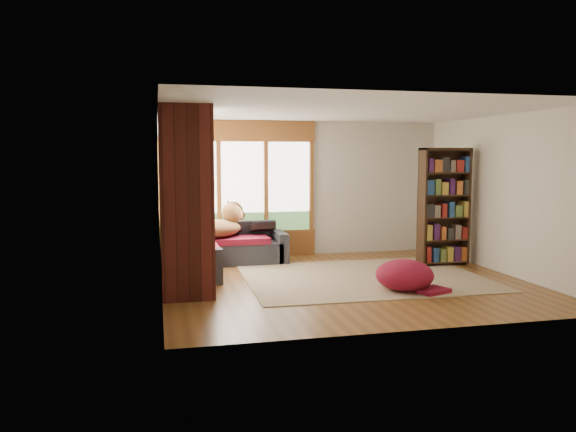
{
  "coord_description": "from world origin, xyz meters",
  "views": [
    {
      "loc": [
        -2.79,
        -8.05,
        1.91
      ],
      "look_at": [
        -0.7,
        0.83,
        0.95
      ],
      "focal_mm": 35.0,
      "sensor_mm": 36.0,
      "label": 1
    }
  ],
  "objects": [
    {
      "name": "wall_left",
      "position": [
        -2.75,
        0.0,
        1.3
      ],
      "size": [
        0.04,
        5.0,
        2.6
      ],
      "primitive_type": "cube",
      "color": "silver",
      "rests_on": "ground"
    },
    {
      "name": "brick_chimney",
      "position": [
        -2.4,
        -0.35,
        1.3
      ],
      "size": [
        0.7,
        0.7,
        2.6
      ],
      "primitive_type": "cube",
      "color": "#471914",
      "rests_on": "ground"
    },
    {
      "name": "wall_front",
      "position": [
        0.0,
        -2.5,
        1.3
      ],
      "size": [
        5.5,
        0.04,
        2.6
      ],
      "primitive_type": "cube",
      "color": "silver",
      "rests_on": "ground"
    },
    {
      "name": "bookshelf",
      "position": [
        2.14,
        0.9,
        1.04
      ],
      "size": [
        0.89,
        0.3,
        2.07
      ],
      "color": "#341F11",
      "rests_on": "ground"
    },
    {
      "name": "sectional_sofa",
      "position": [
        -1.95,
        1.7,
        0.3
      ],
      "size": [
        2.2,
        2.2,
        0.8
      ],
      "rotation": [
        0.0,
        0.0,
        0.01
      ],
      "color": "#25272F",
      "rests_on": "ground"
    },
    {
      "name": "windows_left",
      "position": [
        -2.72,
        1.2,
        1.35
      ],
      "size": [
        0.1,
        2.62,
        1.9
      ],
      "color": "#935625",
      "rests_on": "wall_left"
    },
    {
      "name": "area_rug",
      "position": [
        0.38,
        0.2,
        0.01
      ],
      "size": [
        3.78,
        2.92,
        0.01
      ],
      "primitive_type": "cube",
      "rotation": [
        0.0,
        0.0,
        -0.02
      ],
      "color": "beige",
      "rests_on": "ground"
    },
    {
      "name": "wall_back",
      "position": [
        0.0,
        2.5,
        1.3
      ],
      "size": [
        5.5,
        0.04,
        2.6
      ],
      "primitive_type": "cube",
      "color": "silver",
      "rests_on": "ground"
    },
    {
      "name": "throw_pillows",
      "position": [
        -1.86,
        1.75,
        0.76
      ],
      "size": [
        1.98,
        1.68,
        0.45
      ],
      "color": "black",
      "rests_on": "sectional_sofa"
    },
    {
      "name": "roller_blind",
      "position": [
        -2.69,
        2.03,
        1.75
      ],
      "size": [
        0.03,
        0.72,
        0.9
      ],
      "primitive_type": "cube",
      "color": "#7C9761",
      "rests_on": "wall_left"
    },
    {
      "name": "ceiling",
      "position": [
        0.0,
        0.0,
        2.6
      ],
      "size": [
        5.5,
        5.5,
        0.0
      ],
      "primitive_type": "plane",
      "color": "white"
    },
    {
      "name": "wall_right",
      "position": [
        2.75,
        0.0,
        1.3
      ],
      "size": [
        0.04,
        5.0,
        2.6
      ],
      "primitive_type": "cube",
      "color": "silver",
      "rests_on": "ground"
    },
    {
      "name": "floor",
      "position": [
        0.0,
        0.0,
        0.0
      ],
      "size": [
        5.5,
        5.5,
        0.0
      ],
      "primitive_type": "plane",
      "color": "brown",
      "rests_on": "ground"
    },
    {
      "name": "dog_tan",
      "position": [
        -1.71,
        1.86,
        0.82
      ],
      "size": [
        1.12,
        0.9,
        0.55
      ],
      "rotation": [
        0.0,
        0.0,
        0.34
      ],
      "color": "brown",
      "rests_on": "sectional_sofa"
    },
    {
      "name": "pouf",
      "position": [
        0.65,
        -0.73,
        0.24
      ],
      "size": [
        0.89,
        0.89,
        0.45
      ],
      "primitive_type": "ellipsoid",
      "rotation": [
        0.0,
        0.0,
        -0.08
      ],
      "color": "maroon",
      "rests_on": "area_rug"
    },
    {
      "name": "windows_back",
      "position": [
        -1.2,
        2.47,
        1.35
      ],
      "size": [
        2.82,
        0.1,
        1.9
      ],
      "color": "#935625",
      "rests_on": "wall_back"
    },
    {
      "name": "dog_brindle",
      "position": [
        -2.23,
        1.18,
        0.75
      ],
      "size": [
        0.62,
        0.86,
        0.43
      ],
      "rotation": [
        0.0,
        0.0,
        1.37
      ],
      "color": "black",
      "rests_on": "sectional_sofa"
    }
  ]
}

